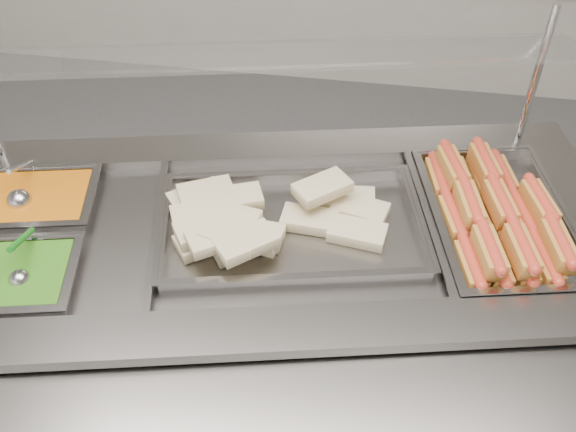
# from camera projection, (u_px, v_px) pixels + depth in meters

# --- Properties ---
(steam_counter) EXTENTS (1.81, 1.10, 0.81)m
(steam_counter) POSITION_uv_depth(u_px,v_px,m) (272.00, 327.00, 1.81)
(steam_counter) COLOR slate
(steam_counter) RESTS_ON ground
(tray_rail) EXTENTS (1.63, 0.66, 0.05)m
(tray_rail) POSITION_uv_depth(u_px,v_px,m) (279.00, 403.00, 1.23)
(tray_rail) COLOR gray
(tray_rail) RESTS_ON steam_counter
(sneeze_guard) EXTENTS (1.51, 0.58, 0.40)m
(sneeze_guard) POSITION_uv_depth(u_px,v_px,m) (263.00, 59.00, 1.46)
(sneeze_guard) COLOR silver
(sneeze_guard) RESTS_ON steam_counter
(pan_hotdogs) EXTENTS (0.41, 0.55, 0.09)m
(pan_hotdogs) POSITION_uv_depth(u_px,v_px,m) (496.00, 225.00, 1.59)
(pan_hotdogs) COLOR gray
(pan_hotdogs) RESTS_ON steam_counter
(pan_wraps) EXTENTS (0.67, 0.48, 0.06)m
(pan_wraps) POSITION_uv_depth(u_px,v_px,m) (292.00, 229.00, 1.56)
(pan_wraps) COLOR gray
(pan_wraps) RESTS_ON steam_counter
(pan_beans) EXTENTS (0.31, 0.27, 0.09)m
(pan_beans) POSITION_uv_depth(u_px,v_px,m) (40.00, 208.00, 1.63)
(pan_beans) COLOR gray
(pan_beans) RESTS_ON steam_counter
(pan_peas) EXTENTS (0.31, 0.27, 0.09)m
(pan_peas) POSITION_uv_depth(u_px,v_px,m) (14.00, 285.00, 1.44)
(pan_peas) COLOR gray
(pan_peas) RESTS_ON steam_counter
(hotdogs_in_buns) EXTENTS (0.33, 0.49, 0.11)m
(hotdogs_in_buns) POSITION_uv_depth(u_px,v_px,m) (493.00, 214.00, 1.55)
(hotdogs_in_buns) COLOR #A75F23
(hotdogs_in_buns) RESTS_ON pan_hotdogs
(tortilla_wraps) EXTENTS (0.56, 0.36, 0.09)m
(tortilla_wraps) POSITION_uv_depth(u_px,v_px,m) (257.00, 220.00, 1.52)
(tortilla_wraps) COLOR #D3B88D
(tortilla_wraps) RESTS_ON pan_wraps
(ladle) EXTENTS (0.07, 0.17, 0.13)m
(ladle) POSITION_uv_depth(u_px,v_px,m) (20.00, 199.00, 1.59)
(ladle) COLOR #B5B6BA
(ladle) RESTS_ON pan_beans
(serving_spoon) EXTENTS (0.06, 0.16, 0.12)m
(serving_spoon) POSITION_uv_depth(u_px,v_px,m) (20.00, 272.00, 1.41)
(serving_spoon) COLOR #B5B6BA
(serving_spoon) RESTS_ON pan_peas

